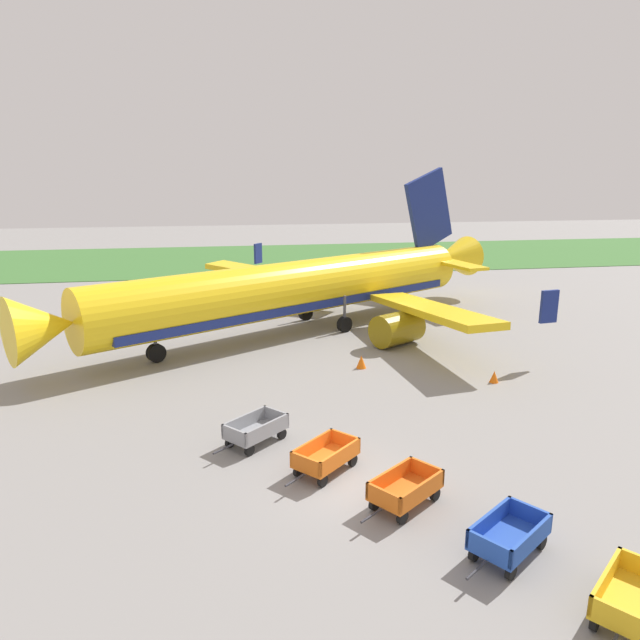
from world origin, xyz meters
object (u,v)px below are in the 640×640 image
(baggage_cart_nearest, at_px, (633,599))
(baggage_cart_fourth_in_row, at_px, (326,456))
(baggage_cart_second_in_row, at_px, (509,536))
(baggage_cart_third_in_row, at_px, (405,489))
(baggage_cart_far_end, at_px, (256,430))
(airplane, at_px, (308,287))
(traffic_cone_near_plane, at_px, (494,377))
(traffic_cone_mid_apron, at_px, (361,362))

(baggage_cart_nearest, bearing_deg, baggage_cart_fourth_in_row, 125.81)
(baggage_cart_second_in_row, relative_size, baggage_cart_third_in_row, 1.01)
(baggage_cart_third_in_row, xyz_separation_m, baggage_cart_far_end, (-4.61, 5.42, 0.00))
(airplane, height_order, traffic_cone_near_plane, airplane)
(airplane, xyz_separation_m, baggage_cart_nearest, (3.69, -28.61, -2.45))
(baggage_cart_fourth_in_row, height_order, traffic_cone_mid_apron, baggage_cart_fourth_in_row)
(traffic_cone_near_plane, bearing_deg, traffic_cone_mid_apron, 151.53)
(baggage_cart_nearest, bearing_deg, baggage_cart_far_end, 127.22)
(baggage_cart_second_in_row, bearing_deg, traffic_cone_near_plane, 65.21)
(baggage_cart_third_in_row, bearing_deg, baggage_cart_fourth_in_row, 129.48)
(traffic_cone_mid_apron, bearing_deg, baggage_cart_third_in_row, -97.85)
(baggage_cart_second_in_row, xyz_separation_m, baggage_cart_third_in_row, (-2.15, 2.97, 0.00))
(airplane, distance_m, baggage_cart_nearest, 28.95)
(airplane, distance_m, traffic_cone_near_plane, 15.06)
(baggage_cart_third_in_row, relative_size, traffic_cone_near_plane, 5.25)
(baggage_cart_nearest, distance_m, traffic_cone_mid_apron, 19.80)
(traffic_cone_near_plane, bearing_deg, baggage_cart_far_end, -158.98)
(baggage_cart_fourth_in_row, distance_m, traffic_cone_near_plane, 13.06)
(baggage_cart_third_in_row, bearing_deg, traffic_cone_near_plane, 51.30)
(baggage_cart_nearest, relative_size, baggage_cart_fourth_in_row, 1.04)
(baggage_cart_third_in_row, distance_m, traffic_cone_mid_apron, 14.00)
(baggage_cart_fourth_in_row, bearing_deg, airplane, 83.10)
(baggage_cart_nearest, xyz_separation_m, baggage_cart_third_in_row, (-3.93, 5.82, 0.00))
(airplane, xyz_separation_m, baggage_cart_far_end, (-4.85, -17.37, -2.45))
(traffic_cone_near_plane, bearing_deg, baggage_cart_fourth_in_row, -143.74)
(baggage_cart_third_in_row, height_order, baggage_cart_fourth_in_row, same)
(baggage_cart_third_in_row, xyz_separation_m, traffic_cone_near_plane, (8.32, 10.39, -0.29))
(airplane, bearing_deg, traffic_cone_near_plane, -56.88)
(airplane, height_order, traffic_cone_mid_apron, airplane)
(baggage_cart_nearest, relative_size, baggage_cart_second_in_row, 0.97)
(baggage_cart_nearest, distance_m, baggage_cart_third_in_row, 7.02)
(baggage_cart_fourth_in_row, relative_size, baggage_cart_far_end, 0.99)
(baggage_cart_nearest, xyz_separation_m, baggage_cart_second_in_row, (-1.77, 2.85, 0.00))
(baggage_cart_far_end, xyz_separation_m, traffic_cone_near_plane, (12.94, 4.97, -0.29))
(baggage_cart_second_in_row, bearing_deg, baggage_cart_far_end, 128.89)
(baggage_cart_nearest, xyz_separation_m, baggage_cart_far_end, (-8.54, 11.24, 0.00))
(traffic_cone_mid_apron, bearing_deg, baggage_cart_second_in_row, -89.18)
(baggage_cart_far_end, bearing_deg, baggage_cart_third_in_row, -49.61)
(baggage_cart_second_in_row, xyz_separation_m, traffic_cone_near_plane, (6.17, 13.36, -0.29))
(airplane, xyz_separation_m, baggage_cart_third_in_row, (-0.23, -22.79, -2.45))
(baggage_cart_second_in_row, bearing_deg, baggage_cart_nearest, -58.14)
(baggage_cart_fourth_in_row, height_order, traffic_cone_near_plane, baggage_cart_fourth_in_row)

